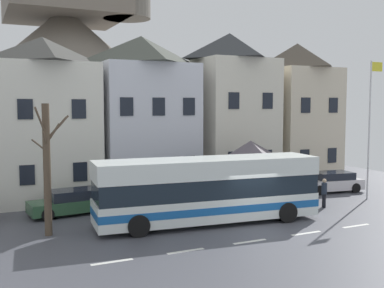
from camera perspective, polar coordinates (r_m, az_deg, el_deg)
ground_plane at (r=21.94m, az=8.92°, el=-10.64°), size 40.00×60.00×0.07m
townhouse_01 at (r=30.23m, az=-17.77°, el=3.07°), size 5.76×7.06×9.97m
townhouse_02 at (r=31.34m, az=-6.21°, el=3.69°), size 6.10×6.37×10.36m
townhouse_03 at (r=33.86m, az=4.62°, el=4.28°), size 5.34×5.89×10.94m
townhouse_04 at (r=36.95m, az=12.74°, el=3.89°), size 5.09×5.43×10.51m
hilltop_castle at (r=52.44m, az=-15.20°, el=7.89°), size 37.15×37.15×24.03m
transit_bus at (r=22.72m, az=1.98°, el=-5.77°), size 11.27×3.57×3.21m
bus_shelter at (r=27.67m, az=7.23°, el=-0.95°), size 3.60×3.60×3.68m
parked_car_00 at (r=32.39m, az=16.74°, el=-4.50°), size 4.41×2.42×1.31m
parked_car_02 at (r=25.58m, az=-14.57°, el=-6.94°), size 4.49×2.21×1.31m
parked_car_03 at (r=29.58m, az=8.49°, el=-5.17°), size 4.49×2.10×1.39m
pedestrian_00 at (r=27.28m, az=16.00°, el=-5.69°), size 0.31×0.33×1.65m
pedestrian_01 at (r=27.93m, az=11.86°, el=-5.48°), size 0.32×0.32×1.57m
pedestrian_02 at (r=28.97m, az=13.47°, el=-5.14°), size 0.35×0.39×1.59m
public_bench at (r=29.60m, az=4.85°, el=-5.54°), size 1.51×0.48×0.87m
flagpole at (r=30.16m, az=21.15°, el=2.66°), size 0.95×0.10×8.46m
bare_tree_00 at (r=21.36m, az=-17.43°, el=-2.72°), size 1.61×1.11×5.87m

